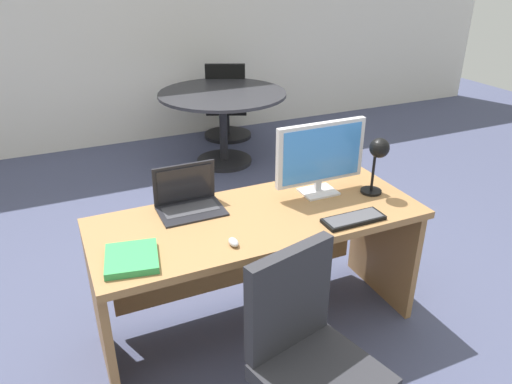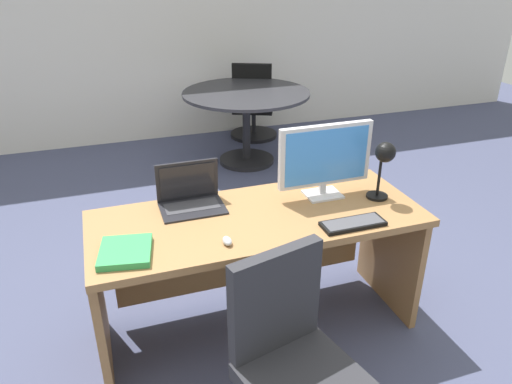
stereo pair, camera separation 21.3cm
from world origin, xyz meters
The scene contains 12 objects.
ground centered at (0.00, 1.50, 0.00)m, with size 12.00×12.00×0.00m, color #474C6B.
back_wall centered at (0.00, 3.55, 1.40)m, with size 10.00×0.10×2.80m, color silver.
desk centered at (0.00, 0.05, 0.54)m, with size 1.75×0.70×0.75m.
monitor centered at (0.42, 0.10, 0.98)m, with size 0.54×0.16×0.42m.
laptop centered at (-0.31, 0.24, 0.82)m, with size 0.34×0.25×0.24m.
keyboard centered at (0.42, -0.25, 0.76)m, with size 0.33×0.12×0.02m.
mouse centered at (-0.23, -0.22, 0.76)m, with size 0.04×0.07×0.03m.
desk_lamp centered at (0.70, -0.04, 0.99)m, with size 0.12×0.14×0.34m.
book centered at (-0.69, -0.16, 0.76)m, with size 0.27×0.29×0.03m.
office_chair centered at (-0.09, -0.73, 0.36)m, with size 0.56×0.57×0.90m.
meeting_table centered at (0.72, 2.45, 0.57)m, with size 1.28×1.28×0.75m.
meeting_chair_near centered at (1.02, 3.14, 0.35)m, with size 0.61×0.62×0.91m.
Camera 1 is at (-0.93, -2.03, 1.97)m, focal length 34.11 mm.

